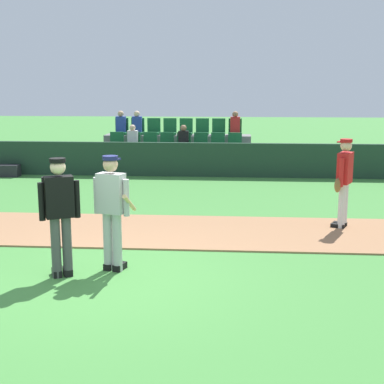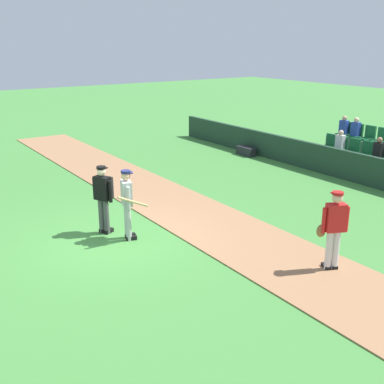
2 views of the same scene
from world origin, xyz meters
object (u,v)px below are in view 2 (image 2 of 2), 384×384
Objects in this scene: runner_red_jersey at (334,228)px; equipment_bag at (246,151)px; umpire_home_plate at (103,196)px; batter_grey_jersey at (127,202)px.

runner_red_jersey reaches higher than equipment_bag.
umpire_home_plate is 1.00× the size of runner_red_jersey.
umpire_home_plate and runner_red_jersey have the same top height.
batter_grey_jersey is 1.00× the size of umpire_home_plate.
batter_grey_jersey and runner_red_jersey have the same top height.
runner_red_jersey is (4.63, 3.09, -0.04)m from umpire_home_plate.
batter_grey_jersey is at bearing 23.36° from umpire_home_plate.
equipment_bag is (-4.49, 8.61, -0.82)m from umpire_home_plate.
umpire_home_plate is at bearing -62.45° from equipment_bag.
runner_red_jersey is (3.93, 2.79, -0.01)m from batter_grey_jersey.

